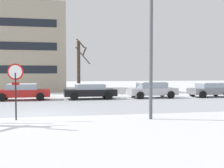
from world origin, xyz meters
The scene contains 10 objects.
ground_plane centered at (0.00, 0.00, 0.00)m, with size 120.00×120.00×0.00m, color white.
road_surface centered at (0.00, 3.13, 0.00)m, with size 80.00×8.27×0.00m.
stop_sign centered at (-0.82, -1.73, 1.85)m, with size 0.75×0.15×2.64m.
street_lamp centered at (5.76, -2.59, 3.87)m, with size 1.80×0.36×6.40m.
parked_car_red centered at (-1.97, 7.94, 0.70)m, with size 4.50×2.13×1.34m.
parked_car_black centered at (3.60, 7.88, 0.69)m, with size 4.48×2.30×1.31m.
parked_car_silver centered at (9.17, 7.91, 0.74)m, with size 4.43×2.25×1.44m.
parked_car_gray centered at (14.73, 7.73, 0.70)m, with size 3.88×2.11×1.35m.
tree_far_right centered at (2.81, 10.29, 2.80)m, with size 1.45×1.79×5.40m.
building_far_left centered at (-3.53, 22.37, 5.35)m, with size 10.40×11.81×10.70m.
Camera 1 is at (1.39, -14.45, 2.17)m, focal length 41.87 mm.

